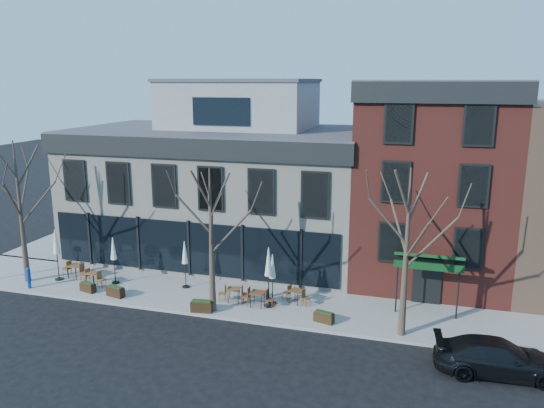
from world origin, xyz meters
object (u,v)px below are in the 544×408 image
(parked_sedan, at_px, (498,358))
(cafe_set_0, at_px, (76,270))
(umbrella_0, at_px, (56,244))
(call_box, at_px, (29,277))

(parked_sedan, xyz_separation_m, cafe_set_0, (-21.93, 3.92, -0.07))
(parked_sedan, distance_m, cafe_set_0, 22.28)
(parked_sedan, distance_m, umbrella_0, 22.98)
(call_box, distance_m, cafe_set_0, 2.51)
(parked_sedan, height_order, call_box, parked_sedan)
(umbrella_0, bearing_deg, call_box, -114.91)
(call_box, height_order, cafe_set_0, call_box)
(parked_sedan, relative_size, call_box, 4.01)
(call_box, xyz_separation_m, umbrella_0, (0.71, 1.53, 1.45))
(cafe_set_0, bearing_deg, parked_sedan, -10.15)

